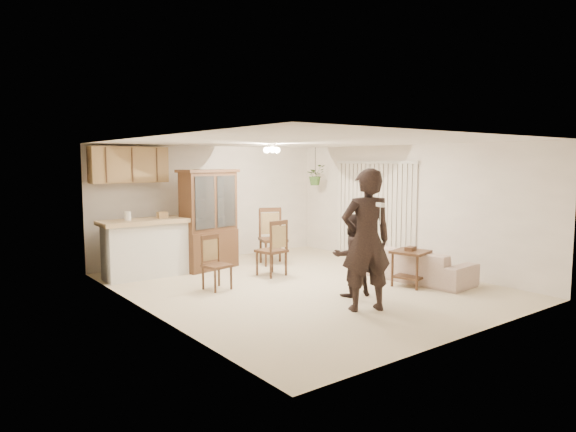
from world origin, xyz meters
TOP-DOWN VIEW (x-y plane):
  - floor at (0.00, 0.00)m, footprint 6.50×6.50m
  - ceiling at (0.00, 0.00)m, footprint 5.50×6.50m
  - wall_back at (0.00, 3.25)m, footprint 5.50×0.02m
  - wall_front at (0.00, -3.25)m, footprint 5.50×0.02m
  - wall_left at (-2.75, 0.00)m, footprint 0.02×6.50m
  - wall_right at (2.75, 0.00)m, footprint 0.02×6.50m
  - breakfast_bar at (-1.85, 2.35)m, footprint 1.60×0.55m
  - bar_top at (-1.85, 2.35)m, footprint 1.75×0.70m
  - upper_cabinets at (-1.90, 3.07)m, footprint 1.50×0.34m
  - vertical_blinds at (2.71, 0.90)m, footprint 0.06×2.30m
  - ceiling_fixture at (0.20, 1.20)m, footprint 0.36×0.36m
  - hanging_plant at (2.30, 2.40)m, footprint 0.43×0.37m
  - plant_cord at (2.30, 2.40)m, footprint 0.01×0.01m
  - sofa at (1.93, -0.92)m, footprint 0.89×1.93m
  - adult at (-0.20, -1.68)m, footprint 0.77×0.66m
  - child at (0.20, -0.97)m, footprint 0.76×0.65m
  - china_hutch at (-0.59, 2.28)m, footprint 1.34×0.73m
  - side_table at (1.49, -1.12)m, footprint 0.69×0.69m
  - chair_bar at (-1.31, 0.70)m, footprint 0.46×0.46m
  - chair_hutch_left at (0.72, 1.90)m, footprint 0.67×0.67m
  - chair_hutch_right at (0.05, 1.02)m, footprint 0.53×0.53m
  - controller_adult at (-0.39, -2.12)m, footprint 0.12×0.19m
  - controller_child at (0.13, -1.27)m, footprint 0.06×0.12m

SIDE VIEW (x-z plane):
  - floor at x=0.00m, z-range 0.00..0.00m
  - chair_bar at x=-1.31m, z-range -0.20..0.72m
  - chair_hutch_right at x=0.05m, z-range -0.23..0.84m
  - side_table at x=1.49m, z-range -0.02..0.67m
  - chair_hutch_left at x=0.72m, z-range -0.26..0.92m
  - sofa at x=1.93m, z-range 0.00..0.73m
  - breakfast_bar at x=-1.85m, z-range 0.00..1.00m
  - child at x=0.20m, z-range 0.00..1.35m
  - controller_child at x=0.13m, z-range 0.80..0.83m
  - adult at x=-0.20m, z-range 0.00..1.80m
  - china_hutch at x=-0.59m, z-range -0.01..1.99m
  - bar_top at x=-1.85m, z-range 1.01..1.09m
  - vertical_blinds at x=2.71m, z-range 0.05..2.15m
  - wall_back at x=0.00m, z-range 0.00..2.50m
  - wall_front at x=0.00m, z-range 0.00..2.50m
  - wall_left at x=-2.75m, z-range 0.00..2.50m
  - wall_right at x=2.75m, z-range 0.00..2.50m
  - controller_adult at x=-0.39m, z-range 1.55..1.61m
  - hanging_plant at x=2.30m, z-range 1.61..2.09m
  - upper_cabinets at x=-1.90m, z-range 1.75..2.45m
  - plant_cord at x=2.30m, z-range 1.85..2.50m
  - ceiling_fixture at x=0.20m, z-range 2.30..2.50m
  - ceiling at x=0.00m, z-range 2.49..2.51m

